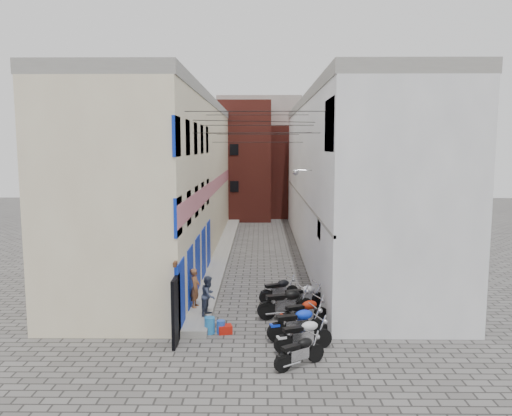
{
  "coord_description": "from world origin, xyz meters",
  "views": [
    {
      "loc": [
        0.18,
        -15.69,
        6.3
      ],
      "look_at": [
        -0.08,
        10.74,
        3.0
      ],
      "focal_mm": 35.0,
      "sensor_mm": 36.0,
      "label": 1
    }
  ],
  "objects_px": {
    "motorcycle_f": "(303,295)",
    "person_b": "(209,295)",
    "motorcycle_b": "(303,333)",
    "red_crate": "(225,329)",
    "water_jug_near": "(210,325)",
    "motorcycle_d": "(304,311)",
    "motorcycle_c": "(298,322)",
    "motorcycle_g": "(279,289)",
    "person_a": "(195,288)",
    "motorcycle_e": "(286,301)",
    "motorcycle_a": "(300,350)",
    "water_jug_far": "(221,327)"
  },
  "relations": [
    {
      "from": "motorcycle_g",
      "to": "red_crate",
      "type": "xyz_separation_m",
      "value": [
        -1.96,
        -3.53,
        -0.39
      ]
    },
    {
      "from": "motorcycle_c",
      "to": "water_jug_far",
      "type": "height_order",
      "value": "motorcycle_c"
    },
    {
      "from": "motorcycle_f",
      "to": "person_a",
      "type": "bearing_deg",
      "value": -102.7
    },
    {
      "from": "motorcycle_b",
      "to": "person_b",
      "type": "xyz_separation_m",
      "value": [
        -3.2,
        2.59,
        0.4
      ]
    },
    {
      "from": "water_jug_near",
      "to": "red_crate",
      "type": "xyz_separation_m",
      "value": [
        0.52,
        0.0,
        -0.14
      ]
    },
    {
      "from": "motorcycle_c",
      "to": "person_a",
      "type": "xyz_separation_m",
      "value": [
        -3.68,
        2.56,
        0.39
      ]
    },
    {
      "from": "motorcycle_c",
      "to": "motorcycle_a",
      "type": "bearing_deg",
      "value": -20.16
    },
    {
      "from": "motorcycle_e",
      "to": "water_jug_near",
      "type": "relative_size",
      "value": 3.93
    },
    {
      "from": "motorcycle_g",
      "to": "person_b",
      "type": "distance_m",
      "value": 3.56
    },
    {
      "from": "person_a",
      "to": "person_b",
      "type": "height_order",
      "value": "person_a"
    },
    {
      "from": "motorcycle_c",
      "to": "motorcycle_f",
      "type": "bearing_deg",
      "value": 154.18
    },
    {
      "from": "motorcycle_c",
      "to": "motorcycle_f",
      "type": "relative_size",
      "value": 1.03
    },
    {
      "from": "motorcycle_f",
      "to": "motorcycle_g",
      "type": "relative_size",
      "value": 1.1
    },
    {
      "from": "motorcycle_a",
      "to": "motorcycle_c",
      "type": "xyz_separation_m",
      "value": [
        0.09,
        2.04,
        0.1
      ]
    },
    {
      "from": "motorcycle_b",
      "to": "water_jug_near",
      "type": "xyz_separation_m",
      "value": [
        -3.05,
        1.42,
        -0.28
      ]
    },
    {
      "from": "motorcycle_b",
      "to": "red_crate",
      "type": "distance_m",
      "value": 2.93
    },
    {
      "from": "water_jug_far",
      "to": "red_crate",
      "type": "relative_size",
      "value": 0.98
    },
    {
      "from": "red_crate",
      "to": "water_jug_near",
      "type": "bearing_deg",
      "value": 180.0
    },
    {
      "from": "motorcycle_f",
      "to": "water_jug_near",
      "type": "xyz_separation_m",
      "value": [
        -3.35,
        -2.42,
        -0.31
      ]
    },
    {
      "from": "water_jug_far",
      "to": "motorcycle_g",
      "type": "bearing_deg",
      "value": 59.31
    },
    {
      "from": "motorcycle_d",
      "to": "motorcycle_b",
      "type": "bearing_deg",
      "value": -28.72
    },
    {
      "from": "water_jug_far",
      "to": "motorcycle_f",
      "type": "bearing_deg",
      "value": 39.2
    },
    {
      "from": "motorcycle_g",
      "to": "person_b",
      "type": "bearing_deg",
      "value": -78.8
    },
    {
      "from": "motorcycle_b",
      "to": "water_jug_near",
      "type": "bearing_deg",
      "value": -135.81
    },
    {
      "from": "motorcycle_d",
      "to": "water_jug_near",
      "type": "relative_size",
      "value": 3.55
    },
    {
      "from": "motorcycle_c",
      "to": "water_jug_near",
      "type": "xyz_separation_m",
      "value": [
        -2.93,
        0.52,
        -0.33
      ]
    },
    {
      "from": "motorcycle_c",
      "to": "person_b",
      "type": "relative_size",
      "value": 1.46
    },
    {
      "from": "motorcycle_f",
      "to": "red_crate",
      "type": "height_order",
      "value": "motorcycle_f"
    },
    {
      "from": "motorcycle_c",
      "to": "person_b",
      "type": "xyz_separation_m",
      "value": [
        -3.08,
        1.69,
        0.36
      ]
    },
    {
      "from": "motorcycle_f",
      "to": "water_jug_near",
      "type": "relative_size",
      "value": 3.64
    },
    {
      "from": "motorcycle_a",
      "to": "motorcycle_f",
      "type": "xyz_separation_m",
      "value": [
        0.51,
        4.98,
        0.08
      ]
    },
    {
      "from": "person_b",
      "to": "motorcycle_e",
      "type": "bearing_deg",
      "value": -67.31
    },
    {
      "from": "motorcycle_c",
      "to": "water_jug_far",
      "type": "relative_size",
      "value": 4.66
    },
    {
      "from": "water_jug_near",
      "to": "motorcycle_a",
      "type": "bearing_deg",
      "value": -42.04
    },
    {
      "from": "motorcycle_b",
      "to": "motorcycle_f",
      "type": "relative_size",
      "value": 0.96
    },
    {
      "from": "motorcycle_a",
      "to": "motorcycle_e",
      "type": "distance_m",
      "value": 4.11
    },
    {
      "from": "person_a",
      "to": "water_jug_near",
      "type": "height_order",
      "value": "person_a"
    },
    {
      "from": "motorcycle_f",
      "to": "red_crate",
      "type": "relative_size",
      "value": 4.45
    },
    {
      "from": "motorcycle_b",
      "to": "person_b",
      "type": "bearing_deg",
      "value": -149.8
    },
    {
      "from": "motorcycle_g",
      "to": "person_b",
      "type": "height_order",
      "value": "person_b"
    },
    {
      "from": "motorcycle_f",
      "to": "person_b",
      "type": "xyz_separation_m",
      "value": [
        -3.5,
        -1.26,
        0.38
      ]
    },
    {
      "from": "water_jug_near",
      "to": "water_jug_far",
      "type": "distance_m",
      "value": 0.39
    },
    {
      "from": "motorcycle_d",
      "to": "water_jug_far",
      "type": "xyz_separation_m",
      "value": [
        -2.86,
        -0.61,
        -0.35
      ]
    },
    {
      "from": "person_b",
      "to": "motorcycle_d",
      "type": "bearing_deg",
      "value": -84.26
    },
    {
      "from": "motorcycle_b",
      "to": "motorcycle_g",
      "type": "bearing_deg",
      "value": 165.73
    },
    {
      "from": "motorcycle_f",
      "to": "motorcycle_e",
      "type": "bearing_deg",
      "value": -56.37
    },
    {
      "from": "motorcycle_f",
      "to": "red_crate",
      "type": "bearing_deg",
      "value": -67.53
    },
    {
      "from": "motorcycle_g",
      "to": "water_jug_near",
      "type": "distance_m",
      "value": 4.32
    },
    {
      "from": "motorcycle_e",
      "to": "motorcycle_g",
      "type": "distance_m",
      "value": 2.0
    },
    {
      "from": "motorcycle_e",
      "to": "red_crate",
      "type": "xyz_separation_m",
      "value": [
        -2.14,
        -1.55,
        -0.49
      ]
    }
  ]
}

